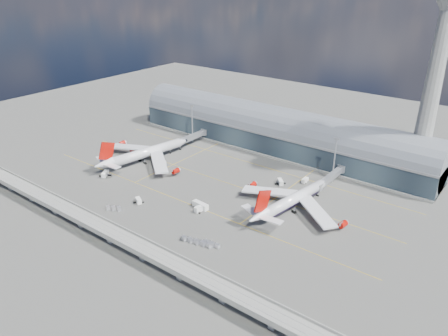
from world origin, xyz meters
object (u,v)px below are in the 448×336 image
Objects in this scene: airliner_right at (292,200)px; cargo_train_2 at (212,244)px; control_tower at (432,88)px; service_truck_3 at (200,208)px; service_truck_5 at (280,182)px; cargo_train_0 at (114,208)px; service_truck_1 at (139,201)px; cargo_train_1 at (197,242)px; floodlight_mast_right at (334,159)px; airliner_left at (144,153)px; floodlight_mast_left at (192,123)px; service_truck_0 at (105,174)px; service_truck_4 at (305,180)px; service_truck_2 at (200,206)px.

cargo_train_2 is (-11.35, -47.16, -4.01)m from airliner_right.
airliner_right is (-37.88, -66.86, -46.73)m from control_tower.
service_truck_5 is at bearing 80.59° from service_truck_3.
service_truck_3 is at bearing -24.03° from cargo_train_0.
service_truck_1 is 0.65× the size of cargo_train_2.
service_truck_1 is 0.35× the size of cargo_train_1.
cargo_train_0 is (-70.33, -91.51, -12.68)m from floodlight_mast_right.
airliner_left is (-101.48, -42.28, -8.06)m from floodlight_mast_right.
service_truck_3 is 41.66m from cargo_train_0.
service_truck_3 is (64.85, -24.76, -4.05)m from airliner_left.
cargo_train_2 is at bearing -69.00° from service_truck_1.
service_truck_0 is (-3.92, -69.67, -12.20)m from floodlight_mast_left.
floodlight_mast_right reaches higher than service_truck_3.
floodlight_mast_right is at bearing 39.82° from service_truck_4.
control_tower is 11.34× the size of service_truck_2.
floodlight_mast_left reaches higher than airliner_right.
cargo_train_2 is (51.73, -6.51, -0.46)m from service_truck_1.
airliner_right is at bearing -15.99° from service_truck_0.
service_truck_4 is (25.08, 57.89, -0.22)m from service_truck_3.
service_truck_3 is at bearing -46.61° from floodlight_mast_left.
service_truck_1 is 0.92× the size of service_truck_5.
service_truck_0 is 1.34× the size of service_truck_1.
airliner_left is at bearing 62.31° from cargo_train_0.
control_tower reaches higher than service_truck_5.
service_truck_5 is at bearing -8.38° from service_truck_1.
floodlight_mast_left is at bearing 47.96° from cargo_train_0.
service_truck_2 is 0.62× the size of cargo_train_1.
service_truck_0 reaches higher than cargo_train_1.
control_tower is at bearing 11.72° from floodlight_mast_left.
cargo_train_1 is (0.81, -69.84, -0.37)m from service_truck_5.
floodlight_mast_left is 5.67× the size of service_truck_4.
service_truck_2 reaches higher than service_truck_3.
control_tower is at bearing -4.49° from service_truck_5.
cargo_train_0 reaches higher than cargo_train_2.
control_tower is 129.13m from service_truck_3.
service_truck_4 is at bearing -9.55° from service_truck_1.
floodlight_mast_right is at bearing -0.69° from cargo_train_1.
service_truck_0 reaches higher than service_truck_1.
floodlight_mast_left reaches higher than service_truck_0.
cargo_train_2 is at bearing -31.78° from service_truck_3.
floodlight_mast_right is 19.21m from service_truck_4.
control_tower is 4.01× the size of floodlight_mast_right.
floodlight_mast_right is 88.12m from cargo_train_2.
airliner_left reaches higher than service_truck_2.
service_truck_3 is at bearing 54.11° from cargo_train_2.
cargo_train_1 is (-17.40, -49.97, -3.89)m from airliner_right.
service_truck_0 is 110.44m from service_truck_4.
service_truck_4 reaches higher than cargo_train_0.
service_truck_3 is at bearing -127.00° from control_tower.
floodlight_mast_left is 97.04m from cargo_train_0.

